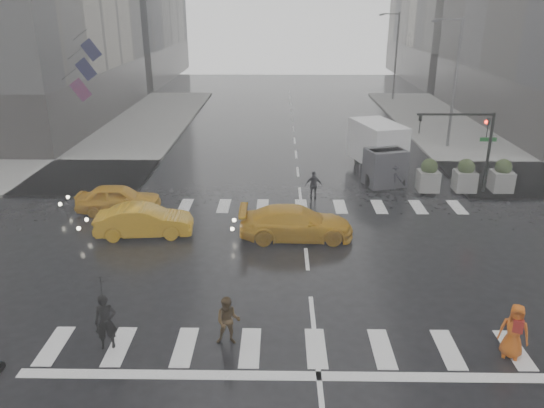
{
  "coord_description": "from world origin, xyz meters",
  "views": [
    {
      "loc": [
        -1.13,
        -19.5,
        9.8
      ],
      "look_at": [
        -1.45,
        2.0,
        1.64
      ],
      "focal_mm": 35.0,
      "sensor_mm": 36.0,
      "label": 1
    }
  ],
  "objects_px": {
    "traffic_signal_pole": "(472,137)",
    "taxi_mid": "(144,221)",
    "box_truck": "(379,149)",
    "taxi_front": "(119,199)",
    "pedestrian_orange": "(514,331)",
    "pedestrian_brown": "(228,321)"
  },
  "relations": [
    {
      "from": "taxi_front",
      "to": "taxi_mid",
      "type": "relative_size",
      "value": 0.96
    },
    {
      "from": "traffic_signal_pole",
      "to": "box_truck",
      "type": "relative_size",
      "value": 0.78
    },
    {
      "from": "pedestrian_brown",
      "to": "taxi_mid",
      "type": "distance_m",
      "value": 9.21
    },
    {
      "from": "pedestrian_brown",
      "to": "box_truck",
      "type": "bearing_deg",
      "value": 66.26
    },
    {
      "from": "traffic_signal_pole",
      "to": "taxi_mid",
      "type": "relative_size",
      "value": 1.06
    },
    {
      "from": "pedestrian_brown",
      "to": "box_truck",
      "type": "relative_size",
      "value": 0.27
    },
    {
      "from": "traffic_signal_pole",
      "to": "taxi_front",
      "type": "relative_size",
      "value": 1.09
    },
    {
      "from": "pedestrian_brown",
      "to": "traffic_signal_pole",
      "type": "bearing_deg",
      "value": 49.61
    },
    {
      "from": "taxi_mid",
      "to": "box_truck",
      "type": "relative_size",
      "value": 0.74
    },
    {
      "from": "taxi_front",
      "to": "pedestrian_orange",
      "type": "bearing_deg",
      "value": -131.24
    },
    {
      "from": "pedestrian_brown",
      "to": "taxi_front",
      "type": "bearing_deg",
      "value": 120.61
    },
    {
      "from": "taxi_mid",
      "to": "pedestrian_brown",
      "type": "bearing_deg",
      "value": -156.28
    },
    {
      "from": "pedestrian_brown",
      "to": "taxi_front",
      "type": "relative_size",
      "value": 0.38
    },
    {
      "from": "pedestrian_orange",
      "to": "box_truck",
      "type": "xyz_separation_m",
      "value": [
        -0.9,
        17.66,
        0.77
      ]
    },
    {
      "from": "taxi_front",
      "to": "box_truck",
      "type": "bearing_deg",
      "value": -69.63
    },
    {
      "from": "traffic_signal_pole",
      "to": "box_truck",
      "type": "bearing_deg",
      "value": 141.2
    },
    {
      "from": "pedestrian_orange",
      "to": "taxi_mid",
      "type": "distance_m",
      "value": 15.48
    },
    {
      "from": "pedestrian_orange",
      "to": "taxi_mid",
      "type": "bearing_deg",
      "value": 171.76
    },
    {
      "from": "traffic_signal_pole",
      "to": "taxi_mid",
      "type": "height_order",
      "value": "traffic_signal_pole"
    },
    {
      "from": "box_truck",
      "to": "traffic_signal_pole",
      "type": "bearing_deg",
      "value": -54.93
    },
    {
      "from": "traffic_signal_pole",
      "to": "box_truck",
      "type": "distance_m",
      "value": 5.59
    },
    {
      "from": "taxi_mid",
      "to": "box_truck",
      "type": "bearing_deg",
      "value": -58.34
    }
  ]
}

